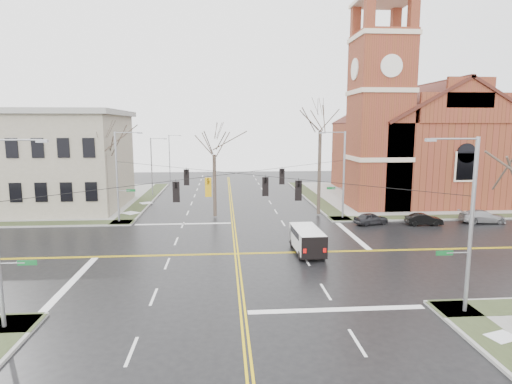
{
  "coord_description": "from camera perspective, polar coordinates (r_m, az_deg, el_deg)",
  "views": [
    {
      "loc": [
        -0.93,
        -31.62,
        9.66
      ],
      "look_at": [
        1.95,
        6.0,
        3.84
      ],
      "focal_mm": 30.0,
      "sensor_mm": 36.0,
      "label": 1
    }
  ],
  "objects": [
    {
      "name": "traffic_signals",
      "position": [
        31.25,
        -2.64,
        1.02
      ],
      "size": [
        8.21,
        8.26,
        1.3
      ],
      "color": "black",
      "rests_on": "ground"
    },
    {
      "name": "cargo_van",
      "position": [
        33.35,
        6.74,
        -6.13
      ],
      "size": [
        2.07,
        5.04,
        1.89
      ],
      "rotation": [
        0.0,
        0.0,
        0.03
      ],
      "color": "white",
      "rests_on": "ground"
    },
    {
      "name": "church",
      "position": [
        61.99,
        20.26,
        7.1
      ],
      "size": [
        24.28,
        27.48,
        27.5
      ],
      "color": "brown",
      "rests_on": "ground"
    },
    {
      "name": "streetlight_north_a",
      "position": [
        60.63,
        -13.62,
        3.61
      ],
      "size": [
        2.3,
        0.2,
        8.0
      ],
      "color": "gray",
      "rests_on": "ground"
    },
    {
      "name": "streetlight_north_b",
      "position": [
        80.38,
        -11.37,
        4.89
      ],
      "size": [
        2.3,
        0.2,
        8.0
      ],
      "color": "gray",
      "rests_on": "ground"
    },
    {
      "name": "signal_pole_se",
      "position": [
        24.02,
        26.45,
        -3.47
      ],
      "size": [
        2.75,
        0.22,
        9.0
      ],
      "color": "gray",
      "rests_on": "ground"
    },
    {
      "name": "parked_car_a",
      "position": [
        43.96,
        15.08,
        -3.44
      ],
      "size": [
        3.73,
        2.32,
        1.19
      ],
      "primitive_type": "imported",
      "rotation": [
        0.0,
        0.0,
        1.85
      ],
      "color": "black",
      "rests_on": "ground"
    },
    {
      "name": "signal_pole_ne",
      "position": [
        45.07,
        11.43,
        2.6
      ],
      "size": [
        2.75,
        0.22,
        9.0
      ],
      "color": "gray",
      "rests_on": "ground"
    },
    {
      "name": "parked_car_b",
      "position": [
        45.27,
        21.48,
        -3.43
      ],
      "size": [
        3.58,
        1.51,
        1.15
      ],
      "primitive_type": "imported",
      "rotation": [
        0.0,
        0.0,
        1.49
      ],
      "color": "black",
      "rests_on": "ground"
    },
    {
      "name": "span_wires",
      "position": [
        31.82,
        -2.68,
        2.52
      ],
      "size": [
        23.02,
        23.02,
        0.03
      ],
      "color": "black",
      "rests_on": "ground"
    },
    {
      "name": "signal_pole_nw",
      "position": [
        44.6,
        -17.84,
        2.28
      ],
      "size": [
        2.75,
        0.22,
        9.0
      ],
      "color": "gray",
      "rests_on": "ground"
    },
    {
      "name": "parked_car_c",
      "position": [
        48.87,
        27.95,
        -2.89
      ],
      "size": [
        4.57,
        2.1,
        1.29
      ],
      "primitive_type": "imported",
      "rotation": [
        0.0,
        0.0,
        1.5
      ],
      "color": "#9C9C9E",
      "rests_on": "ground"
    },
    {
      "name": "ground",
      "position": [
        33.07,
        -2.61,
        -8.22
      ],
      "size": [
        120.0,
        120.0,
        0.0
      ],
      "primitive_type": "plane",
      "color": "black",
      "rests_on": "ground"
    },
    {
      "name": "tree_nw_near",
      "position": [
        45.04,
        -5.61,
        5.52
      ],
      "size": [
        4.0,
        4.0,
        9.84
      ],
      "color": "#352922",
      "rests_on": "ground"
    },
    {
      "name": "tree_nw_far",
      "position": [
        46.93,
        -19.58,
        5.41
      ],
      "size": [
        4.0,
        4.0,
        10.09
      ],
      "color": "#352922",
      "rests_on": "ground"
    },
    {
      "name": "road_markings",
      "position": [
        33.07,
        -2.61,
        -8.21
      ],
      "size": [
        100.0,
        100.0,
        0.01
      ],
      "color": "gold",
      "rests_on": "ground"
    },
    {
      "name": "tree_ne",
      "position": [
        46.48,
        8.58,
        8.88
      ],
      "size": [
        4.0,
        4.0,
        13.62
      ],
      "color": "#352922",
      "rests_on": "ground"
    },
    {
      "name": "sidewalks",
      "position": [
        33.05,
        -2.61,
        -8.09
      ],
      "size": [
        80.0,
        80.0,
        0.17
      ],
      "color": "gray",
      "rests_on": "ground"
    },
    {
      "name": "civic_building_a",
      "position": [
        55.91,
        -26.57,
        3.58
      ],
      "size": [
        18.0,
        14.0,
        11.0
      ],
      "primitive_type": "cube",
      "color": "gray",
      "rests_on": "ground"
    }
  ]
}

